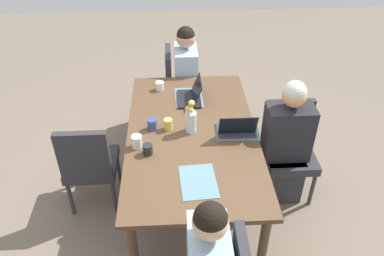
% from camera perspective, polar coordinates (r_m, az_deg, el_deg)
% --- Properties ---
extents(ground_plane, '(10.00, 10.00, 0.00)m').
position_cam_1_polar(ground_plane, '(3.77, -0.00, -9.62)').
color(ground_plane, '#756656').
extents(dining_table, '(1.94, 1.09, 0.73)m').
position_cam_1_polar(dining_table, '(3.32, -0.00, -1.67)').
color(dining_table, brown).
rests_on(dining_table, ground_plane).
extents(chair_head_left_left_near, '(0.44, 0.44, 0.90)m').
position_cam_1_polar(chair_head_left_left_near, '(4.44, -1.88, 6.54)').
color(chair_head_left_left_near, '#2D2D33').
rests_on(chair_head_left_left_near, ground_plane).
extents(person_head_left_left_near, '(0.40, 0.36, 1.19)m').
position_cam_1_polar(person_head_left_left_near, '(4.38, -0.88, 6.49)').
color(person_head_left_left_near, '#2D2D33').
rests_on(person_head_left_left_near, ground_plane).
extents(chair_far_left_mid, '(0.44, 0.44, 0.90)m').
position_cam_1_polar(chair_far_left_mid, '(3.63, 14.01, -2.37)').
color(chair_far_left_mid, '#2D2D33').
rests_on(chair_far_left_mid, ground_plane).
extents(person_far_left_mid, '(0.36, 0.40, 1.19)m').
position_cam_1_polar(person_far_left_mid, '(3.54, 13.44, -2.83)').
color(person_far_left_mid, '#2D2D33').
rests_on(person_far_left_mid, ground_plane).
extents(chair_near_right_near, '(0.44, 0.44, 0.90)m').
position_cam_1_polar(chair_near_right_near, '(3.45, -14.83, -4.87)').
color(chair_near_right_near, '#2D2D33').
rests_on(chair_near_right_near, ground_plane).
extents(flower_vase, '(0.10, 0.10, 0.30)m').
position_cam_1_polar(flower_vase, '(3.22, -0.19, 1.44)').
color(flower_vase, silver).
rests_on(flower_vase, dining_table).
extents(placemat_head_left_left_near, '(0.37, 0.27, 0.00)m').
position_cam_1_polar(placemat_head_left_left_near, '(3.74, -0.49, 4.48)').
color(placemat_head_left_left_near, slate).
rests_on(placemat_head_left_left_near, dining_table).
extents(placemat_far_left_mid, '(0.27, 0.37, 0.00)m').
position_cam_1_polar(placemat_far_left_mid, '(3.32, 6.65, -0.42)').
color(placemat_far_left_mid, slate).
rests_on(placemat_far_left_mid, dining_table).
extents(placemat_head_right_left_far, '(0.38, 0.28, 0.00)m').
position_cam_1_polar(placemat_head_right_left_far, '(2.83, 0.92, -7.83)').
color(placemat_head_right_left_far, slate).
rests_on(placemat_head_right_left_far, dining_table).
extents(laptop_far_left_mid, '(0.22, 0.32, 0.21)m').
position_cam_1_polar(laptop_far_left_mid, '(3.27, 6.53, -0.10)').
color(laptop_far_left_mid, '#38383D').
rests_on(laptop_far_left_mid, dining_table).
extents(laptop_head_left_left_near, '(0.32, 0.22, 0.20)m').
position_cam_1_polar(laptop_head_left_left_near, '(3.69, -0.11, 4.73)').
color(laptop_head_left_left_near, black).
rests_on(laptop_head_left_left_near, dining_table).
extents(coffee_mug_near_left, '(0.08, 0.08, 0.09)m').
position_cam_1_polar(coffee_mug_near_left, '(3.06, -6.50, -3.13)').
color(coffee_mug_near_left, '#232328').
rests_on(coffee_mug_near_left, dining_table).
extents(coffee_mug_near_right, '(0.08, 0.08, 0.08)m').
position_cam_1_polar(coffee_mug_near_right, '(3.86, -4.75, 6.17)').
color(coffee_mug_near_right, white).
rests_on(coffee_mug_near_right, dining_table).
extents(coffee_mug_centre_left, '(0.07, 0.07, 0.10)m').
position_cam_1_polar(coffee_mug_centre_left, '(3.30, -3.51, 0.54)').
color(coffee_mug_centre_left, '#DBC64C').
rests_on(coffee_mug_centre_left, dining_table).
extents(coffee_mug_centre_right, '(0.09, 0.09, 0.11)m').
position_cam_1_polar(coffee_mug_centre_right, '(3.13, -8.09, -1.98)').
color(coffee_mug_centre_right, white).
rests_on(coffee_mug_centre_right, dining_table).
extents(coffee_mug_far_left, '(0.08, 0.08, 0.10)m').
position_cam_1_polar(coffee_mug_far_left, '(3.31, -5.86, 0.54)').
color(coffee_mug_far_left, '#33477A').
rests_on(coffee_mug_far_left, dining_table).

